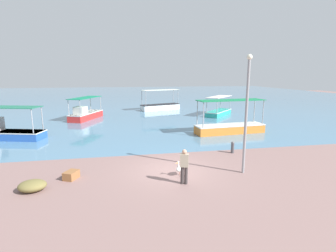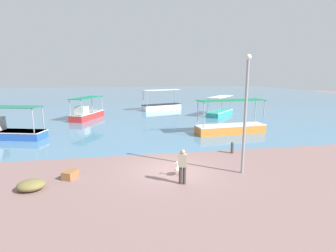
{
  "view_description": "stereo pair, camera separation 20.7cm",
  "coord_description": "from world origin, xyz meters",
  "px_view_note": "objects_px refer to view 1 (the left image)",
  "views": [
    {
      "loc": [
        -2.72,
        -13.21,
        5.12
      ],
      "look_at": [
        0.81,
        5.34,
        1.36
      ],
      "focal_mm": 28.0,
      "sensor_mm": 36.0,
      "label": 1
    },
    {
      "loc": [
        -2.52,
        -13.24,
        5.12
      ],
      "look_at": [
        0.81,
        5.34,
        1.36
      ],
      "focal_mm": 28.0,
      "sensor_mm": 36.0,
      "label": 2
    }
  ],
  "objects_px": {
    "fishing_boat_far_right": "(85,114)",
    "cargo_crate": "(71,175)",
    "fishing_boat_far_left": "(230,127)",
    "lamp_post": "(247,109)",
    "fishing_boat_center": "(160,106)",
    "pelican": "(180,168)",
    "fisherman_standing": "(184,166)",
    "fishing_boat_outer": "(7,131)",
    "fishing_boat_near_right": "(219,111)",
    "net_pile": "(32,186)",
    "mooring_bollard": "(233,147)"
  },
  "relations": [
    {
      "from": "fishing_boat_far_right",
      "to": "pelican",
      "type": "bearing_deg",
      "value": -70.06
    },
    {
      "from": "fisherman_standing",
      "to": "fishing_boat_outer",
      "type": "bearing_deg",
      "value": 136.55
    },
    {
      "from": "fisherman_standing",
      "to": "net_pile",
      "type": "relative_size",
      "value": 1.4
    },
    {
      "from": "fishing_boat_far_left",
      "to": "fishing_boat_outer",
      "type": "xyz_separation_m",
      "value": [
        -18.37,
        1.35,
        0.05
      ]
    },
    {
      "from": "pelican",
      "to": "cargo_crate",
      "type": "relative_size",
      "value": 1.08
    },
    {
      "from": "fishing_boat_center",
      "to": "mooring_bollard",
      "type": "distance_m",
      "value": 21.73
    },
    {
      "from": "mooring_bollard",
      "to": "net_pile",
      "type": "xyz_separation_m",
      "value": [
        -11.17,
        -3.68,
        -0.17
      ]
    },
    {
      "from": "pelican",
      "to": "lamp_post",
      "type": "relative_size",
      "value": 0.13
    },
    {
      "from": "fishing_boat_far_left",
      "to": "lamp_post",
      "type": "bearing_deg",
      "value": -109.64
    },
    {
      "from": "fishing_boat_outer",
      "to": "net_pile",
      "type": "height_order",
      "value": "fishing_boat_outer"
    },
    {
      "from": "fishing_boat_far_right",
      "to": "cargo_crate",
      "type": "relative_size",
      "value": 7.4
    },
    {
      "from": "fishing_boat_outer",
      "to": "cargo_crate",
      "type": "relative_size",
      "value": 7.68
    },
    {
      "from": "net_pile",
      "to": "cargo_crate",
      "type": "height_order",
      "value": "net_pile"
    },
    {
      "from": "fishing_boat_near_right",
      "to": "fishing_boat_outer",
      "type": "distance_m",
      "value": 22.83
    },
    {
      "from": "fishing_boat_far_left",
      "to": "fisherman_standing",
      "type": "xyz_separation_m",
      "value": [
        -6.61,
        -9.79,
        0.34
      ]
    },
    {
      "from": "fishing_boat_far_left",
      "to": "fishing_boat_far_right",
      "type": "height_order",
      "value": "fishing_boat_far_left"
    },
    {
      "from": "fishing_boat_near_right",
      "to": "lamp_post",
      "type": "height_order",
      "value": "lamp_post"
    },
    {
      "from": "fishing_boat_far_left",
      "to": "fishing_boat_far_right",
      "type": "distance_m",
      "value": 16.52
    },
    {
      "from": "fishing_boat_far_left",
      "to": "lamp_post",
      "type": "height_order",
      "value": "lamp_post"
    },
    {
      "from": "fishing_boat_near_right",
      "to": "net_pile",
      "type": "relative_size",
      "value": 3.97
    },
    {
      "from": "pelican",
      "to": "lamp_post",
      "type": "xyz_separation_m",
      "value": [
        3.36,
        -0.25,
        3.02
      ]
    },
    {
      "from": "fishing_boat_center",
      "to": "pelican",
      "type": "relative_size",
      "value": 7.41
    },
    {
      "from": "fishing_boat_outer",
      "to": "fishing_boat_far_left",
      "type": "bearing_deg",
      "value": -4.21
    },
    {
      "from": "fishing_boat_outer",
      "to": "net_pile",
      "type": "bearing_deg",
      "value": -65.07
    },
    {
      "from": "lamp_post",
      "to": "net_pile",
      "type": "relative_size",
      "value": 5.03
    },
    {
      "from": "fisherman_standing",
      "to": "fishing_boat_near_right",
      "type": "bearing_deg",
      "value": 64.24
    },
    {
      "from": "mooring_bollard",
      "to": "cargo_crate",
      "type": "xyz_separation_m",
      "value": [
        -9.7,
        -2.58,
        -0.21
      ]
    },
    {
      "from": "fishing_boat_far_left",
      "to": "fishing_boat_center",
      "type": "xyz_separation_m",
      "value": [
        -3.6,
        16.1,
        0.02
      ]
    },
    {
      "from": "fishing_boat_center",
      "to": "cargo_crate",
      "type": "relative_size",
      "value": 8.01
    },
    {
      "from": "fishing_boat_far_right",
      "to": "fishing_boat_center",
      "type": "height_order",
      "value": "fishing_boat_center"
    },
    {
      "from": "lamp_post",
      "to": "net_pile",
      "type": "distance_m",
      "value": 10.71
    },
    {
      "from": "fishing_boat_near_right",
      "to": "fishing_boat_outer",
      "type": "xyz_separation_m",
      "value": [
        -21.21,
        -8.45,
        0.13
      ]
    },
    {
      "from": "fishing_boat_outer",
      "to": "fisherman_standing",
      "type": "relative_size",
      "value": 3.36
    },
    {
      "from": "mooring_bollard",
      "to": "cargo_crate",
      "type": "relative_size",
      "value": 1.04
    },
    {
      "from": "fishing_boat_center",
      "to": "pelican",
      "type": "xyz_separation_m",
      "value": [
        -2.96,
        -24.83,
        -0.21
      ]
    },
    {
      "from": "fishing_boat_far_left",
      "to": "mooring_bollard",
      "type": "relative_size",
      "value": 8.19
    },
    {
      "from": "fishing_boat_center",
      "to": "mooring_bollard",
      "type": "relative_size",
      "value": 7.7
    },
    {
      "from": "mooring_bollard",
      "to": "fisherman_standing",
      "type": "bearing_deg",
      "value": -136.04
    },
    {
      "from": "lamp_post",
      "to": "fishing_boat_far_left",
      "type": "bearing_deg",
      "value": 70.36
    },
    {
      "from": "fishing_boat_near_right",
      "to": "fishing_boat_outer",
      "type": "height_order",
      "value": "fishing_boat_outer"
    },
    {
      "from": "fisherman_standing",
      "to": "fishing_boat_far_right",
      "type": "bearing_deg",
      "value": 108.81
    },
    {
      "from": "lamp_post",
      "to": "cargo_crate",
      "type": "bearing_deg",
      "value": 174.73
    },
    {
      "from": "fishing_boat_far_left",
      "to": "cargo_crate",
      "type": "xyz_separation_m",
      "value": [
        -11.97,
        -8.17,
        -0.37
      ]
    },
    {
      "from": "fishing_boat_far_right",
      "to": "fishing_boat_outer",
      "type": "xyz_separation_m",
      "value": [
        -5.08,
        -8.46,
        -0.01
      ]
    },
    {
      "from": "fishing_boat_far_left",
      "to": "lamp_post",
      "type": "distance_m",
      "value": 9.95
    },
    {
      "from": "fishing_boat_far_right",
      "to": "net_pile",
      "type": "xyz_separation_m",
      "value": [
        -0.14,
        -19.09,
        -0.38
      ]
    },
    {
      "from": "net_pile",
      "to": "lamp_post",
      "type": "bearing_deg",
      "value": 1.65
    },
    {
      "from": "fishing_boat_far_left",
      "to": "pelican",
      "type": "bearing_deg",
      "value": -126.92
    },
    {
      "from": "fishing_boat_far_right",
      "to": "fishing_boat_far_left",
      "type": "bearing_deg",
      "value": -36.44
    },
    {
      "from": "lamp_post",
      "to": "fisherman_standing",
      "type": "xyz_separation_m",
      "value": [
        -3.41,
        -0.81,
        -2.49
      ]
    }
  ]
}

